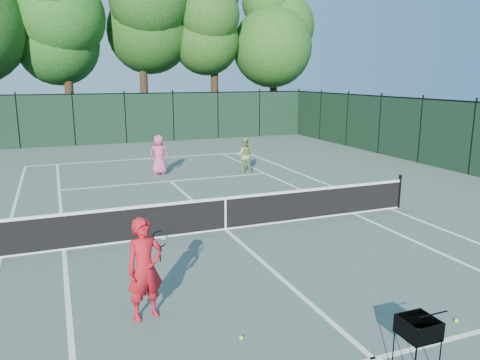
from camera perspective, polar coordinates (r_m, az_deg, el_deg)
name	(u,v)px	position (r m, az deg, el deg)	size (l,w,h in m)	color
ground	(225,229)	(12.74, -1.79, -6.05)	(90.00, 90.00, 0.00)	#4C5D52
sideline_doubles_left	(0,258)	(12.15, -27.20, -8.42)	(0.10, 23.77, 0.01)	white
sideline_doubles_right	(390,209)	(15.40, 17.81, -3.34)	(0.10, 23.77, 0.01)	white
sideline_singles_left	(64,250)	(12.07, -20.67, -7.95)	(0.10, 23.77, 0.01)	white
sideline_singles_right	(353,213)	(14.59, 13.63, -3.96)	(0.10, 23.77, 0.01)	white
baseline_far	(145,159)	(23.95, -11.52, 2.55)	(10.97, 0.10, 0.01)	white
service_line_near	(374,359)	(7.61, 16.00, -20.26)	(8.23, 0.10, 0.01)	white
service_line_far	(170,181)	(18.68, -8.49, -0.14)	(8.23, 0.10, 0.01)	white
center_service_line	(225,229)	(12.74, -1.79, -6.03)	(0.10, 12.80, 0.01)	white
tennis_net	(225,213)	(12.60, -1.80, -3.99)	(11.69, 0.09, 1.06)	black
fence_far	(125,119)	(29.76, -13.79, 7.27)	(24.00, 0.05, 3.00)	black
tree_2	(63,17)	(33.38, -20.72, 18.10)	(6.00, 6.00, 12.40)	black
tree_3	(140,1)	(34.56, -12.06, 20.53)	(7.00, 7.00, 14.45)	black
tree_4	(214,17)	(35.02, -3.22, 19.24)	(6.20, 6.20, 12.97)	black
tree_5	(274,27)	(37.31, 4.21, 18.14)	(5.80, 5.80, 12.23)	black
coach	(145,269)	(8.18, -11.51, -10.54)	(0.87, 0.78, 1.78)	red
player_pink	(159,155)	(19.94, -9.82, 3.06)	(0.92, 0.71, 1.67)	#CE487A
player_green	(244,155)	(19.99, 0.53, 3.06)	(0.89, 0.78, 1.53)	#89A753
ball_hopper	(418,328)	(7.04, 20.92, -16.51)	(0.47, 0.47, 0.88)	black
loose_ball_near_cart	(457,321)	(9.00, 24.89, -15.31)	(0.07, 0.07, 0.07)	#D5F632
loose_ball_midcourt	(241,338)	(7.77, 0.17, -18.69)	(0.07, 0.07, 0.07)	#CCEB30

